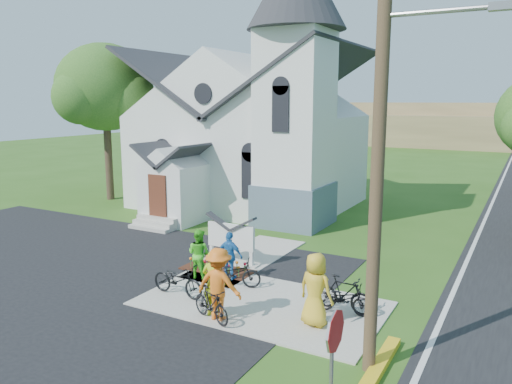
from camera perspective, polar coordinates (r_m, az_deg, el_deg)
The scene contains 20 objects.
ground at distance 15.29m, azimuth -5.40°, elevation -12.23°, with size 120.00×120.00×0.00m, color #305819.
parking_lot at distance 18.79m, azimuth -27.25°, elevation -8.97°, with size 20.00×16.00×0.02m, color black.
sidewalk at distance 14.95m, azimuth 0.58°, elevation -12.62°, with size 7.00×4.00×0.05m, color #A5A095.
church at distance 27.63m, azimuth -0.29°, elevation 9.12°, with size 12.35×12.00×13.00m.
church_sign at distance 18.11m, azimuth -2.87°, elevation -5.12°, with size 2.20×0.40×1.70m.
flower_bed at distance 17.69m, azimuth -4.40°, elevation -8.89°, with size 2.60×1.10×0.07m, color #35180E.
utility_pole at distance 10.46m, azimuth 14.27°, elevation 7.51°, with size 3.45×0.28×10.00m.
stop_sign at distance 8.85m, azimuth 8.90°, elevation -17.26°, with size 0.11×0.76×2.48m.
tree_lot_corner at distance 30.87m, azimuth -16.89°, elevation 11.34°, with size 5.60×5.60×9.15m.
distant_hills at distance 68.19m, azimuth 25.20°, elevation 6.32°, with size 61.00×10.00×5.60m.
cyclist_0 at distance 13.81m, azimuth -4.85°, elevation -10.36°, with size 0.68×0.45×1.87m, color #ABC817.
bike_0 at distance 15.46m, azimuth -8.92°, elevation -9.89°, with size 0.65×1.87×0.98m, color black.
cyclist_1 at distance 16.74m, azimuth -6.55°, elevation -7.02°, with size 0.81×0.63×1.66m, color #46CE26.
bike_1 at distance 13.71m, azimuth -5.15°, elevation -12.65°, with size 0.43×1.54×0.92m, color black.
cyclist_2 at distance 16.54m, azimuth -3.00°, elevation -7.28°, with size 0.94×0.39×1.60m, color #2572BD.
bike_2 at distance 15.96m, azimuth -2.61°, elevation -9.24°, with size 0.61×1.75×0.92m, color black.
cyclist_3 at distance 13.61m, azimuth -4.27°, elevation -10.43°, with size 1.28×0.73×1.98m, color orange.
bike_3 at distance 14.40m, azimuth 10.01°, elevation -11.39°, with size 0.48×1.71×1.03m, color black.
cyclist_4 at distance 13.31m, azimuth 6.81°, elevation -11.01°, with size 0.96×0.62×1.96m, color gold.
bike_4 at distance 14.30m, azimuth 9.94°, elevation -11.91°, with size 0.57×1.63×0.86m, color black.
Camera 1 is at (8.05, -11.60, 5.88)m, focal length 35.00 mm.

